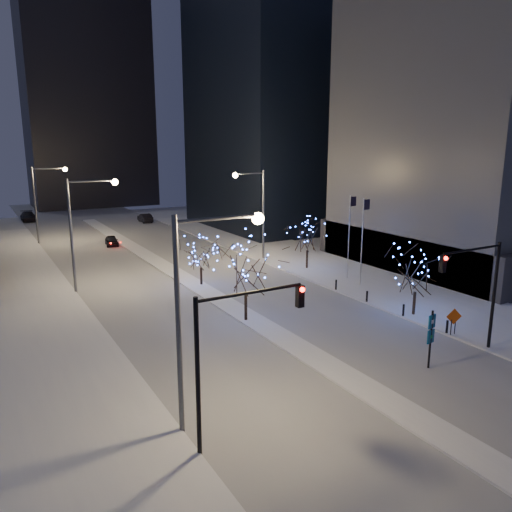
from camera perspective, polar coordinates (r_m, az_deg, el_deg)
ground at (r=27.71m, az=13.60°, el=-15.34°), size 160.00×160.00×0.00m
road at (r=56.66m, az=-11.40°, el=-0.62°), size 20.00×130.00×0.02m
median at (r=52.05m, az=-9.63°, el=-1.66°), size 2.00×80.00×0.15m
east_sidewalk at (r=51.04m, az=10.49°, el=-1.98°), size 10.00×90.00×0.15m
west_sidewalk at (r=39.67m, az=-23.73°, el=-7.20°), size 8.00×90.00×0.15m
midrise_block at (r=62.35m, az=26.17°, el=13.46°), size 30.00×22.00×30.00m
plinth at (r=63.26m, az=25.02°, el=1.66°), size 30.00×24.00×4.00m
horizon_block at (r=112.14m, az=-18.68°, el=16.29°), size 24.00×14.00×42.00m
street_lamp_w_near at (r=22.06m, az=-6.41°, el=-4.15°), size 4.40×0.56×10.00m
street_lamp_w_mid at (r=45.62m, az=-19.17°, el=4.02°), size 4.40×0.56×10.00m
street_lamp_w_far at (r=70.19m, az=-23.17°, el=6.54°), size 4.40×0.56×10.00m
street_lamp_east at (r=55.11m, az=0.03°, el=6.07°), size 3.90×0.56×10.00m
traffic_signal_west at (r=21.14m, az=-2.82°, el=-9.87°), size 5.26×0.43×7.00m
traffic_signal_east at (r=33.05m, az=24.20°, el=-2.62°), size 5.26×0.43×7.00m
flagpoles at (r=46.96m, az=11.37°, el=2.61°), size 1.35×2.60×8.00m
bollards at (r=40.71m, az=14.46°, el=-5.21°), size 0.16×12.16×0.90m
car_near at (r=66.80m, az=-16.18°, el=1.70°), size 2.06×3.90×1.26m
car_mid at (r=85.33m, az=-12.56°, el=4.28°), size 1.58×4.37×1.43m
car_far at (r=92.68m, az=-24.57°, el=4.13°), size 2.22×5.45×1.58m
holiday_tree_median_near at (r=35.98m, az=-1.19°, el=-1.21°), size 5.37×5.37×6.36m
holiday_tree_median_far at (r=45.73m, az=-6.34°, el=0.19°), size 3.52×3.52×4.35m
holiday_tree_plaza_near at (r=39.19m, az=17.87°, el=-1.67°), size 5.13×5.13×5.34m
holiday_tree_plaza_far at (r=51.68m, az=5.91°, el=2.39°), size 5.01×5.01×5.43m
wayfinding_sign at (r=30.82m, az=19.37°, el=-8.32°), size 0.63×0.18×3.55m
construction_sign at (r=36.57m, az=21.67°, el=-6.70°), size 1.06×0.43×1.85m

